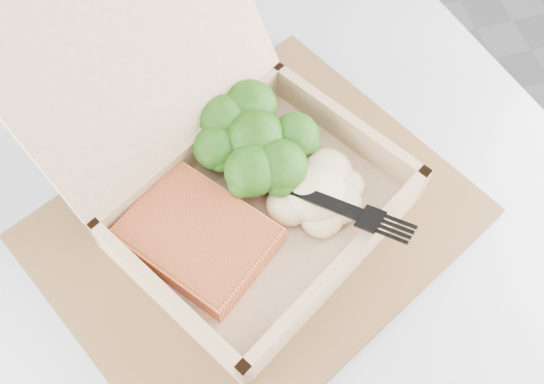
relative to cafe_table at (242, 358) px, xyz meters
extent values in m
cube|color=#A4A7AE|center=(0.00, 0.00, 0.17)|extent=(0.94, 0.94, 0.03)
cube|color=brown|center=(0.04, 0.07, 0.19)|extent=(0.46, 0.43, 0.02)
cube|color=tan|center=(0.05, 0.07, 0.21)|extent=(0.31, 0.29, 0.01)
cube|color=#9D7B57|center=(-0.05, 0.01, 0.23)|extent=(0.11, 0.16, 0.05)
cube|color=#9D7B57|center=(0.15, 0.13, 0.23)|extent=(0.11, 0.16, 0.05)
cube|color=#9D7B57|center=(0.09, -0.01, 0.23)|extent=(0.21, 0.14, 0.05)
cube|color=#9D7B57|center=(0.00, 0.14, 0.23)|extent=(0.21, 0.14, 0.05)
cube|color=tan|center=(-0.03, 0.19, 0.33)|extent=(0.26, 0.21, 0.17)
cube|color=orange|center=(-0.02, 0.06, 0.22)|extent=(0.15, 0.15, 0.03)
ellipsoid|color=beige|center=(0.10, 0.07, 0.23)|extent=(0.10, 0.08, 0.03)
cube|color=black|center=(0.04, 0.11, 0.24)|extent=(0.08, 0.09, 0.04)
cube|color=black|center=(0.10, 0.05, 0.24)|extent=(0.05, 0.05, 0.02)
cube|color=silver|center=(0.03, 0.28, 0.19)|extent=(0.08, 0.14, 0.00)
camera|label=1|loc=(-0.01, -0.17, 0.71)|focal=40.00mm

